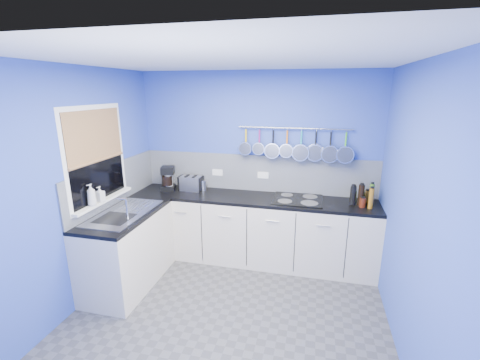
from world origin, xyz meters
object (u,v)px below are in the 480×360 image
at_px(coffee_maker, 168,179).
at_px(canister, 203,185).
at_px(soap_bottle_a, 91,195).
at_px(toaster, 191,183).
at_px(paper_towel, 169,181).
at_px(soap_bottle_b, 100,194).
at_px(hob, 298,199).

bearing_deg(coffee_maker, canister, -4.79).
relative_size(soap_bottle_a, toaster, 0.78).
height_order(toaster, canister, toaster).
bearing_deg(paper_towel, soap_bottle_a, -106.70).
bearing_deg(coffee_maker, soap_bottle_b, -125.01).
distance_m(soap_bottle_a, soap_bottle_b, 0.14).
bearing_deg(soap_bottle_b, coffee_maker, 71.84).
xyz_separation_m(paper_towel, canister, (0.46, 0.10, -0.05)).
height_order(soap_bottle_b, toaster, soap_bottle_b).
relative_size(paper_towel, canister, 1.74).
xyz_separation_m(coffee_maker, hob, (1.79, -0.00, -0.16)).
bearing_deg(hob, coffee_maker, 179.92).
relative_size(soap_bottle_b, paper_towel, 0.70).
relative_size(coffee_maker, hob, 0.53).
relative_size(paper_towel, toaster, 0.80).
relative_size(coffee_maker, toaster, 1.07).
height_order(coffee_maker, toaster, coffee_maker).
distance_m(toaster, hob, 1.48).
relative_size(canister, hob, 0.23).
bearing_deg(coffee_maker, toaster, -5.50).
relative_size(soap_bottle_a, paper_towel, 0.97).
bearing_deg(paper_towel, coffee_maker, -170.16).
bearing_deg(soap_bottle_a, hob, 28.25).
bearing_deg(coffee_maker, paper_towel, -7.02).
distance_m(paper_towel, canister, 0.48).
xyz_separation_m(soap_bottle_a, canister, (0.81, 1.25, -0.20)).
relative_size(toaster, canister, 2.18).
bearing_deg(paper_towel, canister, 12.12).
xyz_separation_m(toaster, hob, (1.47, -0.07, -0.09)).
bearing_deg(hob, soap_bottle_a, -151.75).
xyz_separation_m(canister, hob, (1.32, -0.10, -0.06)).
distance_m(soap_bottle_b, canister, 1.38).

